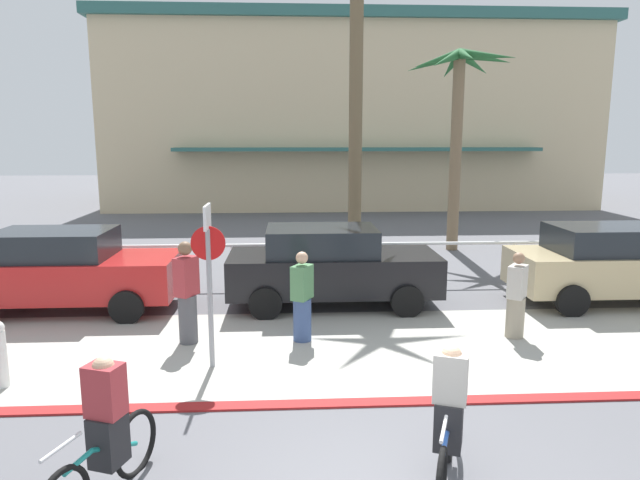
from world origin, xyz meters
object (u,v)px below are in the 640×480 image
(stop_sign_bike_lane, at_px, (209,263))
(cyclist_blue_1, at_px, (448,419))
(pedestrian_1, at_px, (516,299))
(car_red_1, at_px, (65,270))
(pedestrian_2, at_px, (187,297))
(car_tan_3, at_px, (614,264))
(car_black_2, at_px, (331,266))
(cyclist_teal_0, at_px, (105,434))
(palm_tree_1, at_px, (358,33))
(palm_tree_2, at_px, (458,95))
(pedestrian_0, at_px, (302,301))

(stop_sign_bike_lane, distance_m, cyclist_blue_1, 4.33)
(stop_sign_bike_lane, bearing_deg, pedestrian_1, 11.31)
(car_red_1, xyz_separation_m, pedestrian_2, (2.84, -2.06, -0.02))
(car_tan_3, bearing_deg, car_black_2, 178.56)
(cyclist_teal_0, xyz_separation_m, pedestrian_1, (5.83, 4.28, 0.02))
(cyclist_blue_1, relative_size, pedestrian_1, 1.10)
(pedestrian_2, bearing_deg, palm_tree_1, 57.82)
(palm_tree_1, distance_m, pedestrian_1, 8.23)
(pedestrian_2, bearing_deg, cyclist_blue_1, -51.09)
(car_red_1, bearing_deg, palm_tree_2, 31.59)
(car_red_1, xyz_separation_m, pedestrian_1, (8.62, -2.10, -0.15))
(cyclist_blue_1, bearing_deg, car_tan_3, 49.17)
(car_red_1, bearing_deg, pedestrian_1, -13.71)
(palm_tree_2, distance_m, cyclist_teal_0, 14.87)
(car_tan_3, bearing_deg, cyclist_blue_1, -130.83)
(pedestrian_2, bearing_deg, stop_sign_bike_lane, -63.16)
(palm_tree_2, relative_size, pedestrian_0, 3.84)
(pedestrian_2, bearing_deg, car_tan_3, 12.89)
(car_black_2, xyz_separation_m, pedestrian_1, (3.14, -2.20, -0.15))
(stop_sign_bike_lane, bearing_deg, cyclist_teal_0, -100.48)
(palm_tree_2, xyz_separation_m, car_black_2, (-4.36, -5.95, -3.95))
(stop_sign_bike_lane, xyz_separation_m, cyclist_blue_1, (2.84, -3.12, -0.98))
(pedestrian_1, bearing_deg, palm_tree_2, 81.53)
(palm_tree_2, distance_m, car_black_2, 8.37)
(pedestrian_1, bearing_deg, pedestrian_2, 179.61)
(car_black_2, distance_m, cyclist_teal_0, 7.01)
(palm_tree_2, bearing_deg, car_tan_3, -73.93)
(stop_sign_bike_lane, relative_size, pedestrian_2, 1.41)
(cyclist_teal_0, xyz_separation_m, cyclist_blue_1, (3.44, 0.12, 0.00))
(car_red_1, xyz_separation_m, cyclist_teal_0, (2.79, -6.38, -0.18))
(palm_tree_2, relative_size, pedestrian_1, 3.95)
(car_black_2, height_order, pedestrian_0, car_black_2)
(cyclist_teal_0, relative_size, cyclist_blue_1, 1.01)
(palm_tree_1, xyz_separation_m, pedestrian_2, (-3.58, -5.70, -5.35))
(palm_tree_1, relative_size, cyclist_blue_1, 5.10)
(car_tan_3, height_order, pedestrian_1, car_tan_3)
(palm_tree_1, bearing_deg, pedestrian_0, -105.71)
(palm_tree_2, distance_m, pedestrian_0, 10.37)
(palm_tree_2, xyz_separation_m, car_red_1, (-9.83, -6.05, -3.95))
(car_red_1, distance_m, car_black_2, 5.48)
(palm_tree_2, distance_m, car_tan_3, 7.48)
(car_black_2, relative_size, cyclist_blue_1, 2.55)
(stop_sign_bike_lane, relative_size, car_tan_3, 0.58)
(palm_tree_1, distance_m, pedestrian_2, 8.60)
(cyclist_teal_0, height_order, pedestrian_1, pedestrian_1)
(pedestrian_0, bearing_deg, palm_tree_1, 74.29)
(palm_tree_2, relative_size, cyclist_teal_0, 3.57)
(car_red_1, distance_m, pedestrian_0, 5.25)
(palm_tree_1, xyz_separation_m, car_tan_3, (5.17, -3.69, -5.33))
(pedestrian_0, bearing_deg, car_black_2, 73.12)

